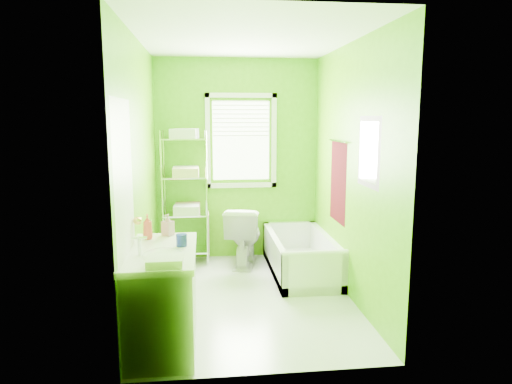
{
  "coord_description": "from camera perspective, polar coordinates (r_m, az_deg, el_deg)",
  "views": [
    {
      "loc": [
        -0.43,
        -4.49,
        1.87
      ],
      "look_at": [
        0.11,
        0.25,
        1.07
      ],
      "focal_mm": 32.0,
      "sensor_mm": 36.0,
      "label": 1
    }
  ],
  "objects": [
    {
      "name": "window",
      "position": [
        5.94,
        -1.87,
        7.02
      ],
      "size": [
        0.92,
        0.05,
        1.22
      ],
      "color": "white",
      "rests_on": "ground"
    },
    {
      "name": "bathtub",
      "position": [
        5.55,
        5.62,
        -8.55
      ],
      "size": [
        0.7,
        1.51,
        0.49
      ],
      "color": "white",
      "rests_on": "ground"
    },
    {
      "name": "toilet",
      "position": [
        5.79,
        -1.51,
        -5.45
      ],
      "size": [
        0.58,
        0.82,
        0.76
      ],
      "primitive_type": "imported",
      "rotation": [
        0.0,
        0.0,
        2.92
      ],
      "color": "white",
      "rests_on": "ground"
    },
    {
      "name": "room_envelope",
      "position": [
        4.53,
        -1.02,
        5.4
      ],
      "size": [
        2.14,
        2.94,
        2.62
      ],
      "color": "#4FA007",
      "rests_on": "ground"
    },
    {
      "name": "wire_shelf_unit",
      "position": [
        5.82,
        -8.61,
        1.29
      ],
      "size": [
        0.58,
        0.46,
        1.71
      ],
      "color": "silver",
      "rests_on": "ground"
    },
    {
      "name": "vanity",
      "position": [
        3.9,
        -11.56,
        -12.39
      ],
      "size": [
        0.55,
        1.07,
        1.02
      ],
      "color": "silver",
      "rests_on": "ground"
    },
    {
      "name": "ground",
      "position": [
        4.89,
        -0.97,
        -13.01
      ],
      "size": [
        2.9,
        2.9,
        0.0
      ],
      "primitive_type": "plane",
      "color": "silver",
      "rests_on": "ground"
    },
    {
      "name": "door",
      "position": [
        3.65,
        -15.9,
        -4.64
      ],
      "size": [
        0.09,
        0.8,
        2.0
      ],
      "color": "white",
      "rests_on": "ground"
    },
    {
      "name": "right_wall_decor",
      "position": [
        4.74,
        11.57,
        2.64
      ],
      "size": [
        0.04,
        1.48,
        1.17
      ],
      "color": "#46080C",
      "rests_on": "ground"
    }
  ]
}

